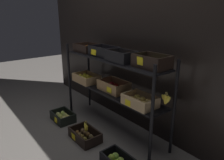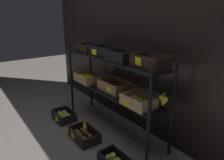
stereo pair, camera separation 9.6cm
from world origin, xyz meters
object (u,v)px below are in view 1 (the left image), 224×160
at_px(crate_ground_pear, 63,117).
at_px(banana_bunch_loose, 86,127).
at_px(display_rack, 113,74).
at_px(crate_ground_kiwi, 85,136).

relative_size(crate_ground_pear, banana_bunch_loose, 2.53).
distance_m(display_rack, crate_ground_kiwi, 0.79).
bearing_deg(crate_ground_pear, display_rack, 33.79).
relative_size(crate_ground_pear, crate_ground_kiwi, 0.89).
height_order(crate_ground_kiwi, banana_bunch_loose, banana_bunch_loose).
height_order(crate_ground_pear, crate_ground_kiwi, crate_ground_pear).
xyz_separation_m(crate_ground_pear, crate_ground_kiwi, (0.58, -0.01, -0.01)).
bearing_deg(display_rack, banana_bunch_loose, -87.20).
xyz_separation_m(crate_ground_kiwi, banana_bunch_loose, (0.03, -0.01, 0.13)).
xyz_separation_m(display_rack, crate_ground_kiwi, (-0.01, -0.40, -0.68)).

